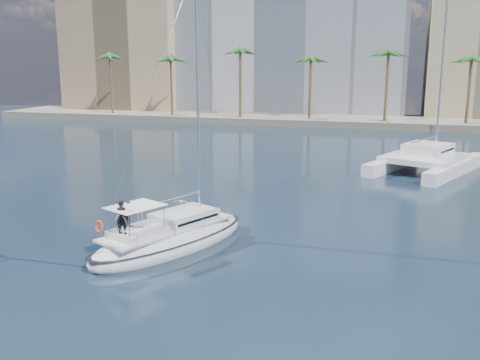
% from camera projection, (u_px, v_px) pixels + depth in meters
% --- Properties ---
extents(ground, '(160.00, 160.00, 0.00)m').
position_uv_depth(ground, '(240.00, 249.00, 28.52)').
color(ground, black).
rests_on(ground, ground).
extents(quay, '(120.00, 14.00, 1.20)m').
position_uv_depth(quay, '(346.00, 121.00, 85.60)').
color(quay, gray).
rests_on(quay, ground).
extents(building_modern, '(42.00, 16.00, 28.00)m').
position_uv_depth(building_modern, '(288.00, 39.00, 97.23)').
color(building_modern, silver).
rests_on(building_modern, ground).
extents(building_tan_left, '(22.00, 14.00, 22.00)m').
position_uv_depth(building_tan_left, '(130.00, 56.00, 102.30)').
color(building_tan_left, tan).
rests_on(building_tan_left, ground).
extents(palm_left, '(3.60, 3.60, 12.30)m').
position_uv_depth(palm_left, '(140.00, 59.00, 89.02)').
color(palm_left, brown).
rests_on(palm_left, ground).
extents(palm_centre, '(3.60, 3.60, 12.30)m').
position_uv_depth(palm_centre, '(346.00, 59.00, 79.76)').
color(palm_centre, brown).
rests_on(palm_centre, ground).
extents(main_sloop, '(7.44, 10.93, 15.59)m').
position_uv_depth(main_sloop, '(171.00, 238.00, 28.76)').
color(main_sloop, white).
rests_on(main_sloop, ground).
extents(catamaran, '(11.27, 14.63, 18.96)m').
position_uv_depth(catamaran, '(426.00, 158.00, 48.95)').
color(catamaran, white).
rests_on(catamaran, ground).
extents(seagull, '(1.04, 0.45, 0.19)m').
position_uv_depth(seagull, '(181.00, 202.00, 36.64)').
color(seagull, silver).
rests_on(seagull, ground).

